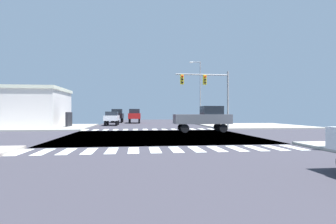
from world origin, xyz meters
The scene contains 12 objects.
ground centered at (0.00, 0.00, -0.03)m, with size 90.00×90.00×0.05m.
sidewalk_corner_ne centered at (13.00, 12.00, 0.07)m, with size 12.00×12.00×0.14m.
sidewalk_corner_nw centered at (-13.00, 12.00, 0.07)m, with size 12.00×12.00×0.14m.
crosswalk_near centered at (-0.25, -7.30, 0.00)m, with size 13.50×2.00×0.01m.
crosswalk_far centered at (-0.25, 7.30, 0.00)m, with size 13.50×2.00×0.01m.
traffic_signal_mast centered at (5.85, 7.16, 4.53)m, with size 5.78×0.55×6.17m.
street_lamp centered at (7.70, 18.54, 5.54)m, with size 1.78×0.32×9.45m.
bank_building centered at (-17.08, 15.13, 2.45)m, with size 13.91×8.57×4.88m.
suv_nearside_1 centered at (-2.00, 23.77, 1.39)m, with size 1.96×4.60×2.34m.
pickup_farside_1 centered at (-5.00, 26.59, 1.29)m, with size 2.00×5.10×2.35m.
pickup_crossing_2 centered at (4.48, 3.50, 1.29)m, with size 5.10×2.00×2.35m.
sedan_queued_1 centered at (-5.00, 16.52, 1.12)m, with size 1.80×4.30×1.88m.
Camera 1 is at (-1.60, -19.43, 1.77)m, focal length 27.55 mm.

